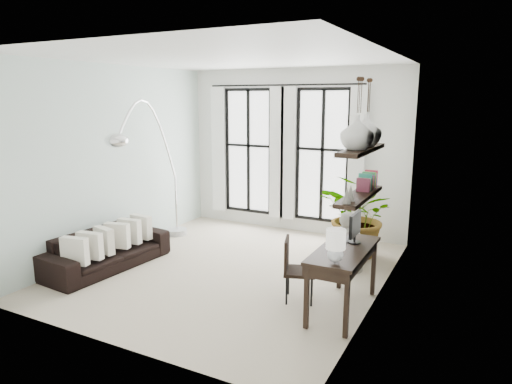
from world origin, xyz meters
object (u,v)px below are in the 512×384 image
Objects in this scene: plant at (361,216)px; desk at (342,255)px; desk_chair at (294,265)px; sofa at (107,249)px; arc_lamp at (148,134)px; buddha at (347,245)px.

desk is (0.32, -2.14, 0.05)m from plant.
sofa is at bearing 165.76° from desk_chair.
desk is 0.53× the size of arc_lamp.
arc_lamp is at bearing -168.57° from buddha.
sofa is 2.40× the size of desk_chair.
buddha is at bearing 11.43° from arc_lamp.
arc_lamp is 3.74m from buddha.
sofa is 2.00m from arc_lamp.
desk is at bearing -76.46° from buddha.
buddha is at bearing -59.18° from sofa.
plant is 1.53× the size of buddha.
arc_lamp is (-2.98, 0.74, 1.55)m from desk_chair.
plant is at bearing -50.92° from sofa.
plant is (3.42, 2.32, 0.41)m from sofa.
buddha is (3.39, 1.65, 0.09)m from sofa.
buddha is (0.31, 1.40, -0.09)m from desk_chair.
arc_lamp is (-3.64, 0.80, 1.28)m from desk.
plant is at bearing 61.96° from desk_chair.
plant is 2.16m from desk.
buddha is at bearing 58.78° from desk_chair.
desk is at bearing -12.35° from arc_lamp.
desk is 3.94m from arc_lamp.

